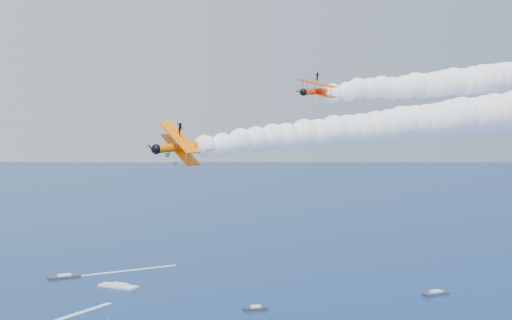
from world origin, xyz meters
name	(u,v)px	position (x,y,z in m)	size (l,w,h in m)	color
biplane_lead	(318,91)	(12.87, 24.60, 60.53)	(6.67, 7.49, 4.51)	red
biplane_trail	(182,147)	(-11.23, 17.96, 52.75)	(7.89, 8.85, 5.33)	#FF6B05
smoke_trail_lead	(459,82)	(45.31, 30.10, 63.06)	(66.06, 17.09, 12.16)	white
smoke_trail_trail	(382,126)	(21.57, 20.42, 55.28)	(66.74, 11.57, 12.16)	white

